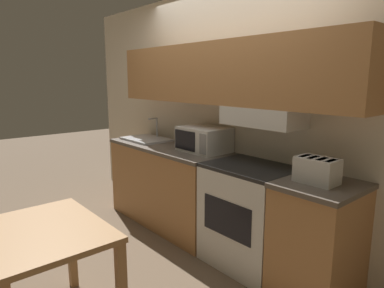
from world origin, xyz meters
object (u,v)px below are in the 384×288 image
object	(u,v)px
stove_range	(249,216)
dining_table	(44,247)
microwave	(204,139)
toaster	(317,170)
sink_basin	(146,139)

from	to	relation	value
stove_range	dining_table	xyz separation A→B (m)	(-0.29, -1.64, 0.15)
microwave	dining_table	bearing A→B (deg)	-76.55
stove_range	microwave	bearing A→B (deg)	172.65
toaster	sink_basin	xyz separation A→B (m)	(-2.25, 0.02, -0.08)
stove_range	microwave	xyz separation A→B (m)	(-0.70, 0.09, 0.58)
stove_range	dining_table	size ratio (longest dim) A/B	1.03
toaster	dining_table	xyz separation A→B (m)	(-0.90, -1.62, -0.40)
microwave	sink_basin	distance (m)	0.94
stove_range	microwave	size ratio (longest dim) A/B	1.83
stove_range	sink_basin	distance (m)	1.69
stove_range	dining_table	distance (m)	1.67
toaster	sink_basin	world-z (taller)	sink_basin
stove_range	toaster	world-z (taller)	toaster
microwave	stove_range	bearing A→B (deg)	-7.35
sink_basin	dining_table	distance (m)	2.14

